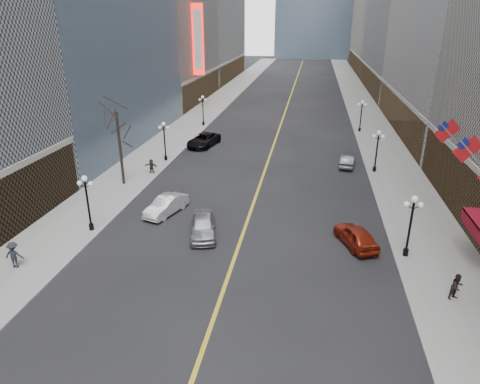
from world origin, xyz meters
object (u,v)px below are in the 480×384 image
(streetlamp_east_1, at_px, (411,220))
(car_sb_far, at_px, (347,161))
(streetlamp_east_2, at_px, (377,147))
(streetlamp_west_2, at_px, (164,137))
(car_sb_mid, at_px, (356,236))
(streetlamp_west_1, at_px, (87,197))
(streetlamp_west_3, at_px, (203,107))
(car_nb_near, at_px, (203,226))
(car_nb_far, at_px, (204,140))
(streetlamp_east_3, at_px, (361,113))
(car_nb_mid, at_px, (166,205))

(streetlamp_east_1, distance_m, car_sb_far, 19.94)
(streetlamp_east_2, xyz_separation_m, streetlamp_west_2, (-23.60, 0.00, 0.00))
(car_sb_mid, bearing_deg, streetlamp_west_1, -19.25)
(streetlamp_west_1, distance_m, streetlamp_west_3, 36.00)
(streetlamp_west_1, bearing_deg, streetlamp_east_1, 0.00)
(car_nb_near, bearing_deg, streetlamp_east_2, 35.13)
(car_nb_near, height_order, car_sb_mid, car_nb_near)
(streetlamp_east_1, xyz_separation_m, streetlamp_west_3, (-23.60, 36.00, 0.00))
(car_nb_far, height_order, car_sb_far, car_nb_far)
(car_nb_near, relative_size, car_sb_far, 1.16)
(streetlamp_east_1, bearing_deg, streetlamp_west_1, 180.00)
(streetlamp_east_1, distance_m, car_nb_far, 32.63)
(streetlamp_east_1, xyz_separation_m, streetlamp_east_2, (0.00, 18.00, 0.00))
(streetlamp_west_2, height_order, car_sb_mid, streetlamp_west_2)
(streetlamp_east_3, distance_m, streetlamp_west_3, 23.60)
(car_sb_far, bearing_deg, car_nb_mid, 51.50)
(streetlamp_west_2, xyz_separation_m, streetlamp_west_3, (0.00, 18.00, 0.00))
(car_sb_mid, relative_size, car_sb_far, 1.08)
(car_nb_near, bearing_deg, streetlamp_west_1, 171.31)
(streetlamp_east_1, distance_m, car_sb_mid, 4.13)
(streetlamp_east_1, relative_size, car_nb_far, 0.76)
(streetlamp_west_2, relative_size, car_sb_mid, 1.00)
(streetlamp_east_3, xyz_separation_m, streetlamp_west_1, (-23.60, -36.00, 0.00))
(streetlamp_east_2, relative_size, streetlamp_west_2, 1.00)
(streetlamp_east_1, bearing_deg, car_nb_mid, 167.53)
(streetlamp_west_3, relative_size, car_nb_mid, 0.98)
(streetlamp_west_3, height_order, car_nb_far, streetlamp_west_3)
(streetlamp_east_2, distance_m, streetlamp_west_1, 29.68)
(car_nb_mid, bearing_deg, car_sb_mid, 7.03)
(streetlamp_east_1, distance_m, streetlamp_west_3, 43.05)
(car_nb_mid, relative_size, car_sb_mid, 1.02)
(streetlamp_west_1, xyz_separation_m, car_nb_near, (8.81, 0.84, -2.08))
(car_nb_far, distance_m, car_sb_far, 18.80)
(car_nb_mid, xyz_separation_m, car_sb_far, (16.06, 15.44, -0.07))
(streetlamp_east_1, xyz_separation_m, car_sb_mid, (-3.34, 1.17, -2.13))
(car_sb_far, bearing_deg, streetlamp_east_2, 157.64)
(car_nb_mid, bearing_deg, streetlamp_east_2, 54.20)
(car_sb_mid, xyz_separation_m, car_sb_far, (0.54, 18.44, -0.08))
(streetlamp_east_2, distance_m, streetlamp_west_2, 23.60)
(streetlamp_east_2, distance_m, car_sb_mid, 17.29)
(streetlamp_west_2, xyz_separation_m, car_nb_near, (8.81, -17.16, -2.08))
(streetlamp_east_2, bearing_deg, streetlamp_east_3, 90.00)
(streetlamp_east_2, bearing_deg, car_nb_near, -130.76)
(streetlamp_east_3, distance_m, car_nb_near, 38.21)
(car_nb_near, bearing_deg, streetlamp_east_3, 53.07)
(streetlamp_west_2, bearing_deg, car_nb_far, 68.35)
(streetlamp_east_1, bearing_deg, car_nb_far, 129.70)
(streetlamp_west_1, distance_m, car_nb_far, 25.29)
(car_nb_far, height_order, car_sb_mid, car_nb_far)
(streetlamp_east_1, relative_size, streetlamp_west_1, 1.00)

